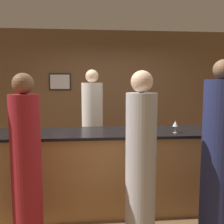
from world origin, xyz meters
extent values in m
plane|color=brown|center=(0.00, 0.00, 0.00)|extent=(14.00, 14.00, 0.00)
cube|color=brown|center=(0.00, 1.95, 1.40)|extent=(8.00, 0.06, 2.80)
cube|color=black|center=(-1.07, 1.91, 1.75)|extent=(0.44, 0.02, 0.34)
cube|color=silver|center=(-1.07, 1.89, 1.75)|extent=(0.39, 0.00, 0.29)
cube|color=#B27F4C|center=(0.00, 0.00, 0.52)|extent=(3.48, 0.73, 1.04)
cube|color=black|center=(0.00, 0.00, 1.05)|extent=(3.54, 0.79, 0.04)
cylinder|color=silver|center=(-0.43, 0.85, 0.86)|extent=(0.35, 0.35, 1.73)
sphere|color=beige|center=(-0.43, 0.85, 1.83)|extent=(0.21, 0.21, 0.21)
cylinder|color=#1E234C|center=(0.88, -0.83, 0.88)|extent=(0.36, 0.36, 1.75)
sphere|color=brown|center=(0.88, -0.83, 1.86)|extent=(0.20, 0.20, 0.20)
cylinder|color=#B2B2B7|center=(0.04, -0.82, 0.81)|extent=(0.32, 0.32, 1.62)
sphere|color=beige|center=(0.04, -0.82, 1.73)|extent=(0.22, 0.22, 0.22)
cylinder|color=maroon|center=(-1.12, -0.79, 0.80)|extent=(0.30, 0.30, 1.61)
sphere|color=brown|center=(-1.12, -0.79, 1.71)|extent=(0.21, 0.21, 0.21)
cylinder|color=black|center=(0.09, -0.06, 1.19)|extent=(0.07, 0.07, 0.23)
cylinder|color=black|center=(0.09, -0.06, 1.34)|extent=(0.03, 0.03, 0.08)
cylinder|color=silver|center=(1.24, -0.14, 1.07)|extent=(0.05, 0.05, 0.00)
cylinder|color=silver|center=(1.24, -0.14, 1.13)|extent=(0.01, 0.01, 0.10)
cone|color=silver|center=(1.24, -0.14, 1.21)|extent=(0.08, 0.08, 0.07)
cylinder|color=silver|center=(-1.29, -0.07, 1.07)|extent=(0.05, 0.05, 0.00)
cylinder|color=silver|center=(-1.29, -0.07, 1.12)|extent=(0.01, 0.01, 0.08)
cone|color=silver|center=(-1.29, -0.07, 1.18)|extent=(0.07, 0.07, 0.06)
cylinder|color=silver|center=(0.63, -0.19, 1.07)|extent=(0.05, 0.05, 0.00)
cylinder|color=silver|center=(0.63, -0.19, 1.12)|extent=(0.01, 0.01, 0.08)
cone|color=silver|center=(0.63, -0.19, 1.19)|extent=(0.07, 0.07, 0.07)
cylinder|color=silver|center=(0.24, -0.20, 1.07)|extent=(0.05, 0.05, 0.00)
cylinder|color=silver|center=(0.24, -0.20, 1.13)|extent=(0.01, 0.01, 0.10)
cone|color=silver|center=(0.24, -0.20, 1.21)|extent=(0.07, 0.07, 0.06)
camera|label=1|loc=(-0.49, -3.29, 1.71)|focal=40.00mm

